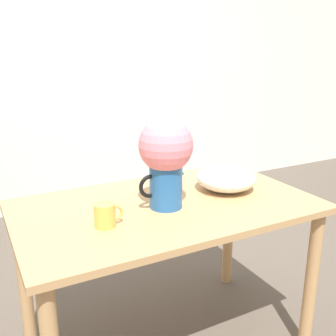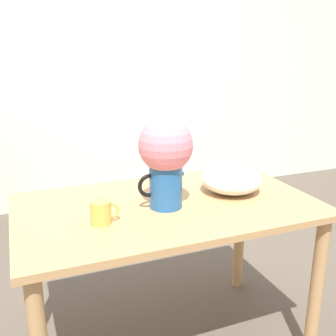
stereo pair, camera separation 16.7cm
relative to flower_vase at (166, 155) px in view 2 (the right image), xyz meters
The scene contains 5 objects.
wall_back 2.14m from the flower_vase, 87.78° to the left, with size 8.00×0.05×2.60m.
table 0.35m from the flower_vase, 57.97° to the left, with size 1.32×0.78×0.76m.
flower_vase is the anchor object (origin of this frame).
coffee_mug 0.36m from the flower_vase, 167.41° to the right, with size 0.12×0.08×0.09m.
white_bowl 0.40m from the flower_vase, ahead, with size 0.29×0.29×0.13m.
Camera 2 is at (-0.66, -1.55, 1.42)m, focal length 42.00 mm.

